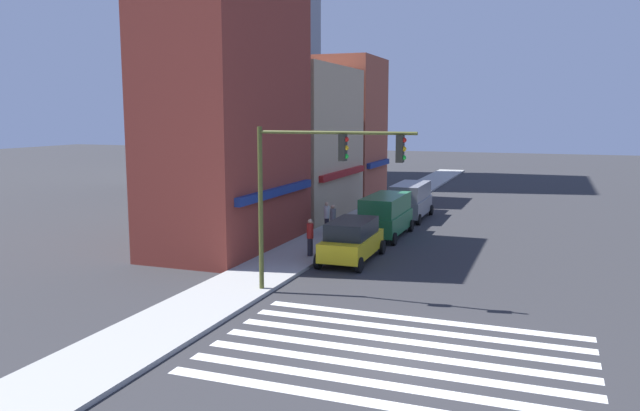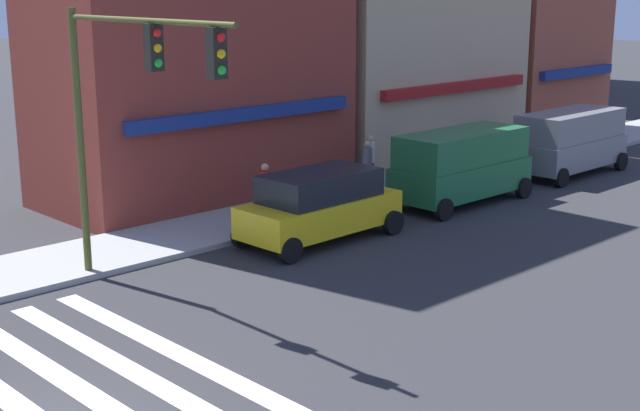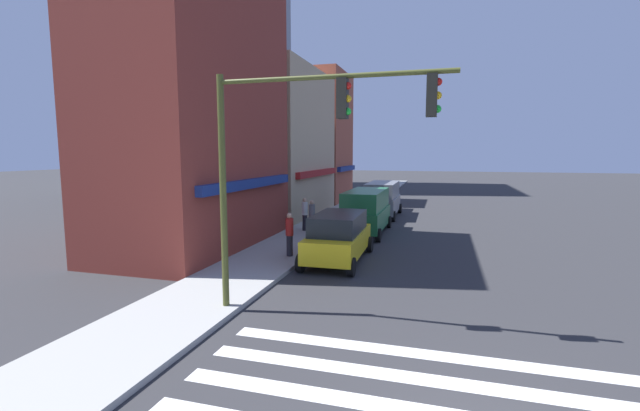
# 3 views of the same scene
# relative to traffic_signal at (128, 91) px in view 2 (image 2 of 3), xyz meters

# --- Properties ---
(traffic_signal) EXTENTS (0.32, 6.02, 6.35)m
(traffic_signal) POSITION_rel_traffic_signal_xyz_m (0.00, 0.00, 0.00)
(traffic_signal) COLOR #474C1E
(traffic_signal) RESTS_ON ground_plane
(suv_yellow) EXTENTS (4.74, 2.12, 1.94)m
(suv_yellow) POSITION_rel_traffic_signal_xyz_m (6.13, 0.50, -3.62)
(suv_yellow) COLOR yellow
(suv_yellow) RESTS_ON ground_plane
(van_green) EXTENTS (5.00, 2.22, 2.34)m
(van_green) POSITION_rel_traffic_signal_xyz_m (12.38, 0.50, -3.37)
(van_green) COLOR #1E6638
(van_green) RESTS_ON ground_plane
(van_grey) EXTENTS (5.02, 2.22, 2.34)m
(van_grey) POSITION_rel_traffic_signal_xyz_m (18.86, 0.50, -3.37)
(van_grey) COLOR slate
(van_grey) RESTS_ON ground_plane
(pedestrian_red_jacket) EXTENTS (0.32, 0.32, 1.77)m
(pedestrian_red_jacket) POSITION_rel_traffic_signal_xyz_m (5.86, 2.48, -3.58)
(pedestrian_red_jacket) COLOR #23232D
(pedestrian_red_jacket) RESTS_ON sidewalk_left
(pedestrian_grey_coat) EXTENTS (0.32, 0.32, 1.77)m
(pedestrian_grey_coat) POSITION_rel_traffic_signal_xyz_m (10.66, 3.01, -3.58)
(pedestrian_grey_coat) COLOR #23232D
(pedestrian_grey_coat) RESTS_ON sidewalk_left
(pedestrian_white_shirt) EXTENTS (0.32, 0.32, 1.77)m
(pedestrian_white_shirt) POSITION_rel_traffic_signal_xyz_m (11.53, 3.69, -3.58)
(pedestrian_white_shirt) COLOR #23232D
(pedestrian_white_shirt) RESTS_ON sidewalk_left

